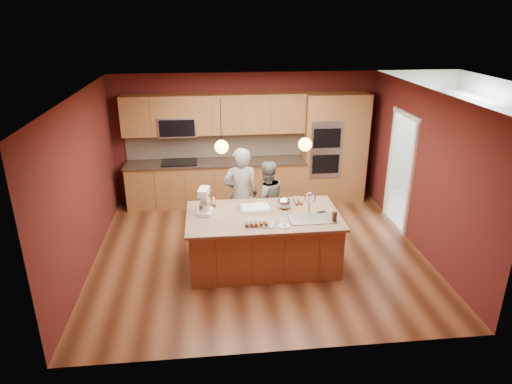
{
  "coord_description": "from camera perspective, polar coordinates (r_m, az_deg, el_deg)",
  "views": [
    {
      "loc": [
        -0.79,
        -6.87,
        3.85
      ],
      "look_at": [
        -0.06,
        -0.1,
        1.14
      ],
      "focal_mm": 32.0,
      "sensor_mm": 36.0,
      "label": 1
    }
  ],
  "objects": [
    {
      "name": "cupcakes_right",
      "position": [
        7.61,
        5.24,
        -1.08
      ],
      "size": [
        0.14,
        0.29,
        0.06
      ],
      "primitive_type": null,
      "color": "tan",
      "rests_on": "island"
    },
    {
      "name": "person_right",
      "position": [
        8.06,
        1.3,
        -1.08
      ],
      "size": [
        0.81,
        0.7,
        1.45
      ],
      "primitive_type": "imported",
      "rotation": [
        0.0,
        0.0,
        3.37
      ],
      "color": "gray",
      "rests_on": "floor"
    },
    {
      "name": "pendant_right",
      "position": [
        6.85,
        6.16,
        5.97
      ],
      "size": [
        0.2,
        0.2,
        0.8
      ],
      "color": "black",
      "rests_on": "ceiling"
    },
    {
      "name": "oven_column",
      "position": [
        9.82,
        9.71,
        5.46
      ],
      "size": [
        1.3,
        0.62,
        2.3
      ],
      "color": "brown",
      "rests_on": "floor"
    },
    {
      "name": "washer",
      "position": [
        9.84,
        24.7,
        -0.14
      ],
      "size": [
        0.82,
        0.83,
        1.04
      ],
      "primitive_type": "cube",
      "rotation": [
        0.0,
        0.0,
        -0.31
      ],
      "color": "white",
      "rests_on": "floor"
    },
    {
      "name": "wall_back",
      "position": [
        9.73,
        -1.3,
        6.84
      ],
      "size": [
        5.5,
        0.0,
        5.5
      ],
      "primitive_type": "plane",
      "rotation": [
        1.57,
        0.0,
        0.0
      ],
      "color": "#511A17",
      "rests_on": "ground"
    },
    {
      "name": "dryer",
      "position": [
        10.31,
        23.4,
        1.07
      ],
      "size": [
        0.71,
        0.73,
        1.06
      ],
      "primitive_type": "cube",
      "rotation": [
        0.0,
        0.0,
        -0.08
      ],
      "color": "white",
      "rests_on": "floor"
    },
    {
      "name": "tumbler",
      "position": [
        7.0,
        9.79,
        -3.04
      ],
      "size": [
        0.08,
        0.08,
        0.15
      ],
      "primitive_type": "cylinder",
      "color": "#32170B",
      "rests_on": "island"
    },
    {
      "name": "phone",
      "position": [
        7.28,
        8.18,
        -2.52
      ],
      "size": [
        0.15,
        0.11,
        0.01
      ],
      "primitive_type": "cube",
      "rotation": [
        0.0,
        0.0,
        0.31
      ],
      "color": "black",
      "rests_on": "island"
    },
    {
      "name": "cooling_rack",
      "position": [
        6.86,
        0.63,
        -3.83
      ],
      "size": [
        0.51,
        0.43,
        0.02
      ],
      "primitive_type": "cube",
      "rotation": [
        0.0,
        0.0,
        -0.31
      ],
      "color": "#B4B7BC",
      "rests_on": "island"
    },
    {
      "name": "plate",
      "position": [
        6.76,
        3.55,
        -4.28
      ],
      "size": [
        0.17,
        0.17,
        0.01
      ],
      "primitive_type": "cylinder",
      "color": "silver",
      "rests_on": "island"
    },
    {
      "name": "pendant_left",
      "position": [
        6.71,
        -4.33,
        5.68
      ],
      "size": [
        0.2,
        0.2,
        0.8
      ],
      "color": "black",
      "rests_on": "ceiling"
    },
    {
      "name": "cupcakes_left",
      "position": [
        7.54,
        -5.61,
        -1.27
      ],
      "size": [
        0.16,
        0.31,
        0.07
      ],
      "primitive_type": null,
      "color": "tan",
      "rests_on": "island"
    },
    {
      "name": "wall_front",
      "position": [
        5.1,
        3.61,
        -7.68
      ],
      "size": [
        5.5,
        0.0,
        5.5
      ],
      "primitive_type": "plane",
      "rotation": [
        -1.57,
        0.0,
        0.0
      ],
      "color": "#511A17",
      "rests_on": "ground"
    },
    {
      "name": "person_left",
      "position": [
        7.97,
        -1.9,
        -0.37
      ],
      "size": [
        0.65,
        0.45,
        1.71
      ],
      "primitive_type": "imported",
      "rotation": [
        0.0,
        0.0,
        3.22
      ],
      "color": "black",
      "rests_on": "floor"
    },
    {
      "name": "sheet_cake",
      "position": [
        7.32,
        -0.08,
        -2.02
      ],
      "size": [
        0.56,
        0.44,
        0.05
      ],
      "rotation": [
        0.0,
        0.0,
        0.13
      ],
      "color": "white",
      "rests_on": "island"
    },
    {
      "name": "island",
      "position": [
        7.33,
        1.02,
        -5.91
      ],
      "size": [
        2.4,
        1.34,
        1.26
      ],
      "color": "brown",
      "rests_on": "floor"
    },
    {
      "name": "cupcakes_rack",
      "position": [
        6.75,
        0.02,
        -3.91
      ],
      "size": [
        0.35,
        0.14,
        0.06
      ],
      "primitive_type": null,
      "color": "tan",
      "rests_on": "island"
    },
    {
      "name": "doorway_trim",
      "position": [
        8.9,
        17.53,
        2.34
      ],
      "size": [
        0.08,
        1.11,
        2.2
      ],
      "primitive_type": null,
      "color": "white",
      "rests_on": "wall_right"
    },
    {
      "name": "mixing_bowl",
      "position": [
        7.35,
        3.54,
        -1.37
      ],
      "size": [
        0.23,
        0.23,
        0.2
      ],
      "primitive_type": "ellipsoid",
      "color": "silver",
      "rests_on": "island"
    },
    {
      "name": "laundry_room",
      "position": [
        9.76,
        26.08,
        8.31
      ],
      "size": [
        2.6,
        2.7,
        2.7
      ],
      "color": "beige",
      "rests_on": "ground"
    },
    {
      "name": "stand_mixer",
      "position": [
        7.16,
        -6.48,
        -1.36
      ],
      "size": [
        0.27,
        0.34,
        0.42
      ],
      "rotation": [
        0.0,
        0.0,
        -0.2
      ],
      "color": "white",
      "rests_on": "island"
    },
    {
      "name": "wall_left",
      "position": [
        7.57,
        -20.77,
        0.98
      ],
      "size": [
        0.0,
        5.0,
        5.0
      ],
      "primitive_type": "plane",
      "rotation": [
        1.57,
        0.0,
        1.57
      ],
      "color": "#511A17",
      "rests_on": "ground"
    },
    {
      "name": "wall_right",
      "position": [
        8.13,
        20.05,
        2.45
      ],
      "size": [
        0.0,
        5.0,
        5.0
      ],
      "primitive_type": "plane",
      "rotation": [
        1.57,
        0.0,
        -1.57
      ],
      "color": "#511A17",
      "rests_on": "ground"
    },
    {
      "name": "cabinet_run",
      "position": [
        9.56,
        -5.22,
        4.19
      ],
      "size": [
        3.74,
        0.64,
        2.3
      ],
      "color": "brown",
      "rests_on": "floor"
    },
    {
      "name": "floor",
      "position": [
        7.92,
        0.36,
        -7.37
      ],
      "size": [
        5.5,
        5.5,
        0.0
      ],
      "primitive_type": "plane",
      "color": "#452212",
      "rests_on": "ground"
    },
    {
      "name": "ceiling",
      "position": [
        7.01,
        0.41,
        12.29
      ],
      "size": [
        5.5,
        5.5,
        0.0
      ],
      "primitive_type": "plane",
      "rotation": [
        3.14,
        0.0,
        0.0
      ],
      "color": "white",
      "rests_on": "ground"
    }
  ]
}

